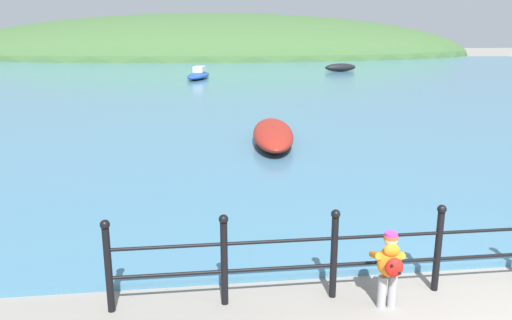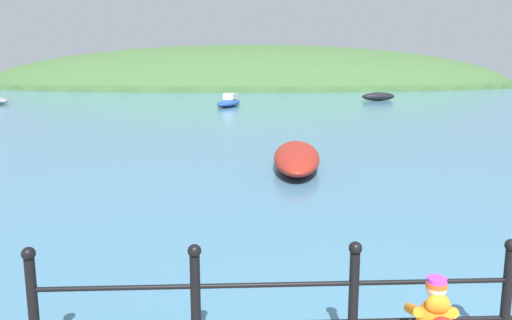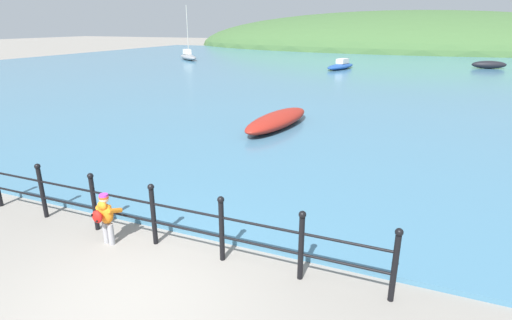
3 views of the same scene
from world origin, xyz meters
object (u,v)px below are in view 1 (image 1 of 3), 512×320
Objects in this scene: boat_nearest_quay at (340,67)px; boat_far_left at (199,75)px; child_in_coat at (390,263)px; boat_twin_mast at (273,134)px.

boat_far_left reaches higher than boat_nearest_quay.
child_in_coat is 0.22× the size of boat_far_left.
boat_twin_mast is at bearing -84.97° from boat_far_left.
child_in_coat is at bearing -90.17° from boat_twin_mast.
boat_nearest_quay is 0.66× the size of boat_twin_mast.
boat_nearest_quay is at bearing 69.52° from boat_twin_mast.
boat_twin_mast is at bearing -110.48° from boat_nearest_quay.
child_in_coat is 37.94m from boat_nearest_quay.
boat_nearest_quay is 0.66× the size of boat_far_left.
boat_far_left is (-12.12, -5.45, -0.06)m from boat_nearest_quay.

